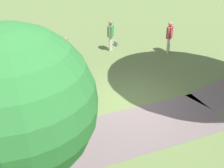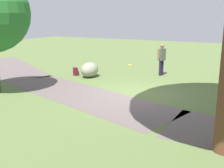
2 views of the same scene
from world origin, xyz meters
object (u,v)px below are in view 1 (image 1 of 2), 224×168
(lawn_boulder, at_px, (24,104))
(backpack_by_boulder, at_px, (1,117))
(young_tree_near_path, at_px, (16,105))
(woman_with_handbag, at_px, (111,34))
(man_near_boulder, at_px, (169,35))
(handbag_on_grass, at_px, (116,43))
(passerby_on_path, at_px, (67,52))

(lawn_boulder, distance_m, backpack_by_boulder, 0.87)
(backpack_by_boulder, bearing_deg, young_tree_near_path, 79.92)
(lawn_boulder, bearing_deg, backpack_by_boulder, 0.29)
(woman_with_handbag, height_order, man_near_boulder, man_near_boulder)
(lawn_boulder, distance_m, man_near_boulder, 8.30)
(woman_with_handbag, bearing_deg, young_tree_near_path, 42.24)
(young_tree_near_path, relative_size, handbag_on_grass, 13.65)
(man_near_boulder, height_order, passerby_on_path, man_near_boulder)
(man_near_boulder, height_order, handbag_on_grass, man_near_boulder)
(man_near_boulder, xyz_separation_m, passerby_on_path, (5.24, -1.42, -0.03))
(lawn_boulder, relative_size, passerby_on_path, 0.77)
(woman_with_handbag, distance_m, backpack_by_boulder, 7.51)
(lawn_boulder, bearing_deg, young_tree_near_path, 69.15)
(woman_with_handbag, distance_m, handbag_on_grass, 1.10)
(young_tree_near_path, distance_m, woman_with_handbag, 10.60)
(woman_with_handbag, xyz_separation_m, man_near_boulder, (-2.16, 2.13, 0.02))
(man_near_boulder, relative_size, passerby_on_path, 1.03)
(backpack_by_boulder, bearing_deg, woman_with_handbag, -158.15)
(woman_with_handbag, xyz_separation_m, passerby_on_path, (3.08, 0.71, -0.01))
(lawn_boulder, bearing_deg, man_near_boulder, -175.53)
(young_tree_near_path, xyz_separation_m, backpack_by_boulder, (-0.75, -4.20, -2.86))
(handbag_on_grass, bearing_deg, woman_with_handbag, 27.02)
(backpack_by_boulder, bearing_deg, handbag_on_grass, -157.67)
(passerby_on_path, bearing_deg, woman_with_handbag, -166.93)
(young_tree_near_path, bearing_deg, lawn_boulder, -110.85)
(man_near_boulder, bearing_deg, lawn_boulder, 4.47)
(woman_with_handbag, bearing_deg, backpack_by_boulder, 21.85)
(handbag_on_grass, distance_m, backpack_by_boulder, 8.24)
(lawn_boulder, distance_m, passerby_on_path, 3.69)
(man_near_boulder, xyz_separation_m, handbag_on_grass, (1.49, -2.48, -0.82))
(lawn_boulder, distance_m, handbag_on_grass, 7.45)
(young_tree_near_path, height_order, woman_with_handbag, young_tree_near_path)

